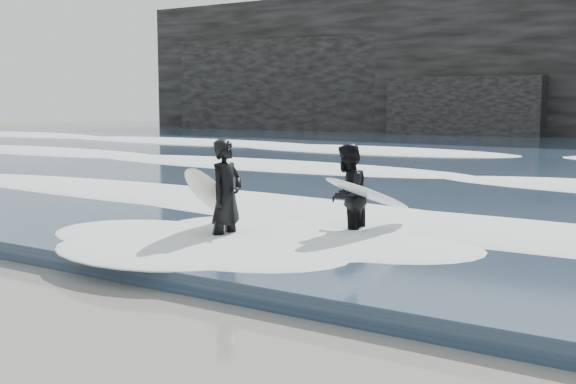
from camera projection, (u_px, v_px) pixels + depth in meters
name	position (u px, v px, depth m)	size (l,w,h in m)	color
sea	(544.00, 154.00, 31.94)	(90.00, 52.00, 0.30)	#26374B
foam_near	(302.00, 201.00, 15.36)	(60.00, 3.20, 0.20)	white
foam_mid	(430.00, 172.00, 21.15)	(60.00, 4.00, 0.24)	white
foam_far	(518.00, 153.00, 28.59)	(60.00, 4.80, 0.30)	white
surfer_left	(223.00, 196.00, 11.88)	(1.25, 2.00, 1.90)	black
surfer_right	(350.00, 196.00, 12.30)	(1.31, 2.25, 1.79)	black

